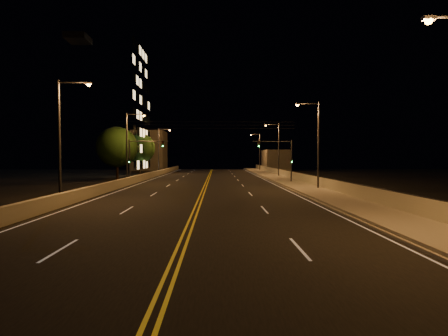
{
  "coord_description": "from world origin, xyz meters",
  "views": [
    {
      "loc": [
        1.37,
        -10.61,
        3.5
      ],
      "look_at": [
        2.0,
        18.0,
        2.5
      ],
      "focal_mm": 26.0,
      "sensor_mm": 36.0,
      "label": 1
    }
  ],
  "objects_px": {
    "tree_0": "(117,147)",
    "traffic_signal_left": "(138,156)",
    "streetlight_2": "(277,146)",
    "streetlight_4": "(63,133)",
    "streetlight_1": "(316,140)",
    "tree_1": "(117,153)",
    "tree_2": "(140,148)",
    "streetlight_5": "(129,143)",
    "building_tower": "(79,109)",
    "traffic_signal_right": "(283,156)",
    "streetlight_6": "(160,148)",
    "streetlight_3": "(259,149)"
  },
  "relations": [
    {
      "from": "streetlight_3",
      "to": "streetlight_5",
      "type": "relative_size",
      "value": 1.0
    },
    {
      "from": "streetlight_2",
      "to": "streetlight_1",
      "type": "bearing_deg",
      "value": -90.0
    },
    {
      "from": "streetlight_1",
      "to": "tree_1",
      "type": "xyz_separation_m",
      "value": [
        -26.98,
        22.01,
        -1.12
      ]
    },
    {
      "from": "tree_0",
      "to": "traffic_signal_left",
      "type": "bearing_deg",
      "value": -50.24
    },
    {
      "from": "building_tower",
      "to": "streetlight_5",
      "type": "bearing_deg",
      "value": -54.07
    },
    {
      "from": "streetlight_5",
      "to": "tree_1",
      "type": "relative_size",
      "value": 1.39
    },
    {
      "from": "streetlight_5",
      "to": "tree_2",
      "type": "relative_size",
      "value": 1.1
    },
    {
      "from": "streetlight_6",
      "to": "traffic_signal_right",
      "type": "bearing_deg",
      "value": -49.31
    },
    {
      "from": "tree_2",
      "to": "streetlight_5",
      "type": "bearing_deg",
      "value": -79.85
    },
    {
      "from": "traffic_signal_right",
      "to": "traffic_signal_left",
      "type": "distance_m",
      "value": 18.7
    },
    {
      "from": "streetlight_5",
      "to": "streetlight_6",
      "type": "height_order",
      "value": "same"
    },
    {
      "from": "tree_0",
      "to": "building_tower",
      "type": "bearing_deg",
      "value": 126.93
    },
    {
      "from": "streetlight_3",
      "to": "streetlight_6",
      "type": "bearing_deg",
      "value": -147.11
    },
    {
      "from": "streetlight_4",
      "to": "traffic_signal_right",
      "type": "relative_size",
      "value": 1.6
    },
    {
      "from": "streetlight_2",
      "to": "streetlight_6",
      "type": "distance_m",
      "value": 23.79
    },
    {
      "from": "streetlight_4",
      "to": "traffic_signal_left",
      "type": "relative_size",
      "value": 1.6
    },
    {
      "from": "streetlight_2",
      "to": "streetlight_4",
      "type": "bearing_deg",
      "value": -125.23
    },
    {
      "from": "streetlight_6",
      "to": "traffic_signal_right",
      "type": "distance_m",
      "value": 30.52
    },
    {
      "from": "streetlight_3",
      "to": "streetlight_4",
      "type": "distance_m",
      "value": 58.6
    },
    {
      "from": "building_tower",
      "to": "tree_0",
      "type": "relative_size",
      "value": 3.4
    },
    {
      "from": "building_tower",
      "to": "tree_0",
      "type": "xyz_separation_m",
      "value": [
        12.02,
        -16.0,
        -7.77
      ]
    },
    {
      "from": "traffic_signal_right",
      "to": "building_tower",
      "type": "distance_m",
      "value": 41.68
    },
    {
      "from": "traffic_signal_left",
      "to": "tree_0",
      "type": "xyz_separation_m",
      "value": [
        -4.14,
        4.97,
        1.28
      ]
    },
    {
      "from": "streetlight_4",
      "to": "traffic_signal_left",
      "type": "height_order",
      "value": "streetlight_4"
    },
    {
      "from": "streetlight_1",
      "to": "streetlight_3",
      "type": "xyz_separation_m",
      "value": [
        0.0,
        45.55,
        0.0
      ]
    },
    {
      "from": "traffic_signal_right",
      "to": "tree_1",
      "type": "relative_size",
      "value": 0.87
    },
    {
      "from": "streetlight_4",
      "to": "building_tower",
      "type": "distance_m",
      "value": 42.01
    },
    {
      "from": "streetlight_2",
      "to": "streetlight_3",
      "type": "relative_size",
      "value": 1.0
    },
    {
      "from": "streetlight_2",
      "to": "tree_0",
      "type": "xyz_separation_m",
      "value": [
        -24.41,
        -7.82,
        -0.35
      ]
    },
    {
      "from": "streetlight_6",
      "to": "tree_2",
      "type": "distance_m",
      "value": 4.41
    },
    {
      "from": "streetlight_4",
      "to": "streetlight_6",
      "type": "xyz_separation_m",
      "value": [
        0.0,
        40.67,
        0.0
      ]
    },
    {
      "from": "streetlight_2",
      "to": "streetlight_6",
      "type": "relative_size",
      "value": 1.0
    },
    {
      "from": "streetlight_3",
      "to": "tree_1",
      "type": "bearing_deg",
      "value": -138.89
    },
    {
      "from": "streetlight_6",
      "to": "tree_0",
      "type": "distance_m",
      "value": 18.38
    },
    {
      "from": "traffic_signal_left",
      "to": "tree_0",
      "type": "height_order",
      "value": "tree_0"
    },
    {
      "from": "traffic_signal_right",
      "to": "traffic_signal_left",
      "type": "bearing_deg",
      "value": 180.0
    },
    {
      "from": "streetlight_2",
      "to": "traffic_signal_left",
      "type": "distance_m",
      "value": 24.03
    },
    {
      "from": "streetlight_1",
      "to": "streetlight_6",
      "type": "bearing_deg",
      "value": 124.08
    },
    {
      "from": "streetlight_4",
      "to": "tree_0",
      "type": "relative_size",
      "value": 1.17
    },
    {
      "from": "traffic_signal_left",
      "to": "building_tower",
      "type": "bearing_deg",
      "value": 127.62
    },
    {
      "from": "traffic_signal_right",
      "to": "tree_0",
      "type": "distance_m",
      "value": 23.41
    },
    {
      "from": "tree_0",
      "to": "streetlight_1",
      "type": "bearing_deg",
      "value": -29.04
    },
    {
      "from": "streetlight_2",
      "to": "streetlight_4",
      "type": "distance_m",
      "value": 37.17
    },
    {
      "from": "tree_1",
      "to": "tree_2",
      "type": "xyz_separation_m",
      "value": [
        1.26,
        10.75,
        1.09
      ]
    },
    {
      "from": "streetlight_4",
      "to": "building_tower",
      "type": "xyz_separation_m",
      "value": [
        -14.99,
        38.54,
        7.42
      ]
    },
    {
      "from": "streetlight_5",
      "to": "streetlight_2",
      "type": "bearing_deg",
      "value": 30.26
    },
    {
      "from": "streetlight_1",
      "to": "streetlight_3",
      "type": "distance_m",
      "value": 45.55
    },
    {
      "from": "streetlight_6",
      "to": "tree_1",
      "type": "bearing_deg",
      "value": -119.79
    },
    {
      "from": "streetlight_3",
      "to": "tree_0",
      "type": "bearing_deg",
      "value": -127.34
    },
    {
      "from": "streetlight_4",
      "to": "tree_1",
      "type": "distance_m",
      "value": 31.51
    }
  ]
}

